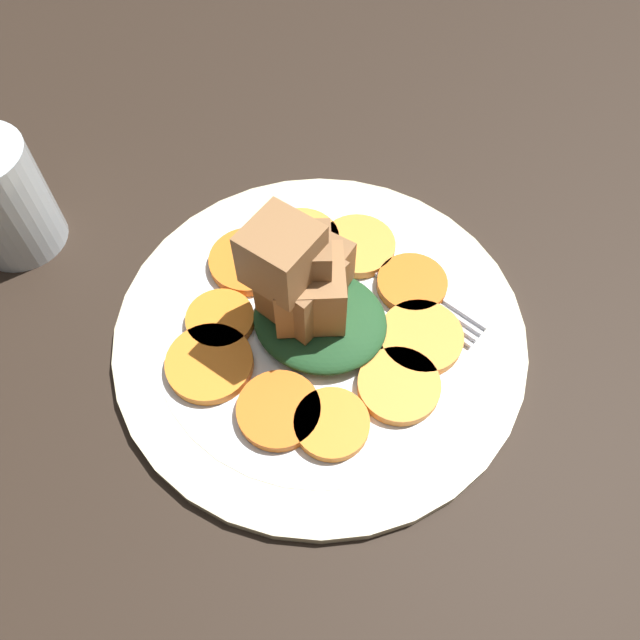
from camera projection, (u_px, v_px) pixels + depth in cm
name	position (u px, v px, depth cm)	size (l,w,h in cm)	color
table_slab	(320.00, 341.00, 48.24)	(120.00, 120.00, 2.00)	black
plate	(320.00, 331.00, 46.95)	(30.73, 30.73, 1.05)	beige
carrot_slice_0	(210.00, 363.00, 44.37)	(6.25, 6.25, 0.82)	orange
carrot_slice_1	(275.00, 408.00, 42.52)	(5.77, 5.77, 0.82)	orange
carrot_slice_2	(332.00, 424.00, 41.93)	(5.15, 5.15, 0.82)	orange
carrot_slice_3	(399.00, 386.00, 43.44)	(5.82, 5.82, 0.82)	orange
carrot_slice_4	(421.00, 337.00, 45.52)	(6.13, 6.13, 0.82)	orange
carrot_slice_5	(412.00, 284.00, 48.06)	(5.42, 5.42, 0.82)	orange
carrot_slice_6	(362.00, 247.00, 49.96)	(6.03, 6.03, 0.82)	orange
carrot_slice_7	(301.00, 240.00, 50.36)	(6.26, 6.26, 0.82)	orange
carrot_slice_8	(249.00, 261.00, 49.24)	(6.30, 6.30, 0.82)	orange
carrot_slice_9	(220.00, 320.00, 46.33)	(5.10, 5.10, 0.82)	orange
center_pile	(309.00, 290.00, 43.29)	(9.93, 8.94, 10.61)	#1E4723
fork	(380.00, 271.00, 48.97)	(19.01, 7.86, 0.40)	#B2B2B7
water_glass	(0.00, 199.00, 48.42)	(7.29, 7.29, 9.44)	silver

